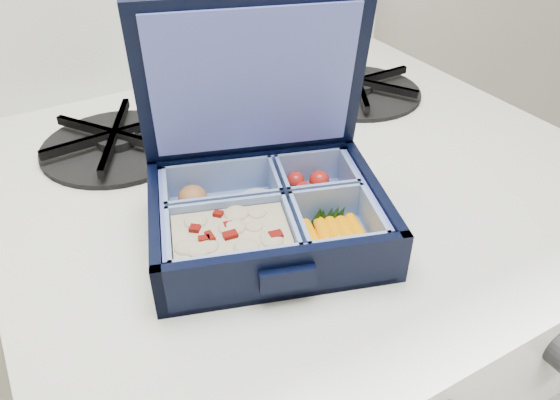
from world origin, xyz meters
TOP-DOWN VIEW (x-y plane):
  - bento_box at (-0.59, 1.52)m, footprint 0.25×0.22m
  - burner_grate at (-0.32, 1.74)m, footprint 0.19×0.19m
  - burner_grate_rear at (-0.67, 1.76)m, footprint 0.19×0.19m
  - fork at (-0.58, 1.66)m, footprint 0.07×0.17m

SIDE VIEW (x-z plane):
  - fork at x=-0.58m, z-range 1.00..1.01m
  - burner_grate_rear at x=-0.67m, z-range 1.00..1.03m
  - burner_grate at x=-0.32m, z-range 1.00..1.03m
  - bento_box at x=-0.59m, z-range 1.00..1.06m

